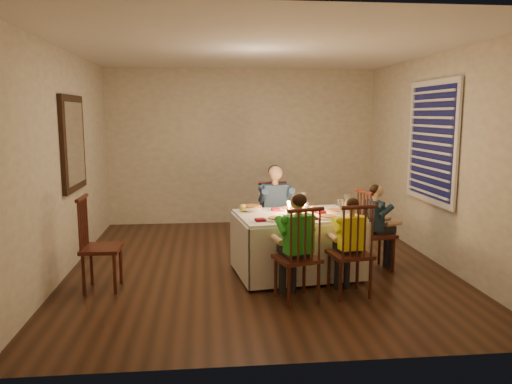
{
  "coord_description": "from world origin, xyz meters",
  "views": [
    {
      "loc": [
        -0.62,
        -5.94,
        1.85
      ],
      "look_at": [
        -0.01,
        0.15,
        0.89
      ],
      "focal_mm": 35.0,
      "sensor_mm": 36.0,
      "label": 1
    }
  ],
  "objects": [
    {
      "name": "squash",
      "position": [
        -0.2,
        -0.21,
        0.76
      ],
      "size": [
        0.09,
        0.09,
        0.09
      ],
      "primitive_type": "sphere",
      "color": "yellow",
      "rests_on": "dining_table"
    },
    {
      "name": "ceiling",
      "position": [
        0.0,
        0.0,
        2.6
      ],
      "size": [
        5.0,
        5.0,
        0.0
      ],
      "primitive_type": "plane",
      "color": "white",
      "rests_on": "wall_back"
    },
    {
      "name": "chair_near_right",
      "position": [
        0.83,
        -1.13,
        0.0
      ],
      "size": [
        0.45,
        0.43,
        0.97
      ],
      "primitive_type": null,
      "rotation": [
        0.0,
        0.0,
        3.28
      ],
      "color": "#34110E",
      "rests_on": "ground"
    },
    {
      "name": "wall_back",
      "position": [
        0.0,
        2.5,
        1.3
      ],
      "size": [
        4.5,
        0.02,
        2.6
      ],
      "primitive_type": "cube",
      "color": "beige",
      "rests_on": "ground"
    },
    {
      "name": "candle_right",
      "position": [
        0.5,
        -0.4,
        0.76
      ],
      "size": [
        0.06,
        0.06,
        0.1
      ],
      "primitive_type": "cylinder",
      "color": "silver",
      "rests_on": "dining_table"
    },
    {
      "name": "chair_near_left",
      "position": [
        0.26,
        -1.22,
        0.0
      ],
      "size": [
        0.49,
        0.48,
        0.97
      ],
      "primitive_type": null,
      "rotation": [
        0.0,
        0.0,
        3.43
      ],
      "color": "#34110E",
      "rests_on": "ground"
    },
    {
      "name": "child_green",
      "position": [
        0.26,
        -1.22,
        0.0
      ],
      "size": [
        0.44,
        0.42,
        1.09
      ],
      "primitive_type": null,
      "rotation": [
        0.0,
        0.0,
        3.43
      ],
      "color": "green",
      "rests_on": "ground"
    },
    {
      "name": "chair_extra",
      "position": [
        -1.73,
        -0.69,
        0.0
      ],
      "size": [
        0.4,
        0.42,
        1.01
      ],
      "primitive_type": null,
      "rotation": [
        0.0,
        0.0,
        1.55
      ],
      "color": "#34110E",
      "rests_on": "ground"
    },
    {
      "name": "wall_mirror",
      "position": [
        -2.22,
        0.3,
        1.5
      ],
      "size": [
        0.06,
        0.95,
        1.15
      ],
      "color": "black",
      "rests_on": "wall_left"
    },
    {
      "name": "wall_left",
      "position": [
        -2.25,
        0.0,
        1.3
      ],
      "size": [
        0.02,
        5.0,
        2.6
      ],
      "primitive_type": "cube",
      "color": "beige",
      "rests_on": "ground"
    },
    {
      "name": "chair_adult",
      "position": [
        0.27,
        0.34,
        0.0
      ],
      "size": [
        0.44,
        0.42,
        0.97
      ],
      "primitive_type": null,
      "rotation": [
        0.0,
        0.0,
        0.11
      ],
      "color": "#34110E",
      "rests_on": "ground"
    },
    {
      "name": "adult",
      "position": [
        0.27,
        0.34,
        0.0
      ],
      "size": [
        0.47,
        0.44,
        1.2
      ],
      "primitive_type": null,
      "rotation": [
        0.0,
        0.0,
        0.11
      ],
      "color": "navy",
      "rests_on": "ground"
    },
    {
      "name": "candle_left",
      "position": [
        0.32,
        -0.43,
        0.76
      ],
      "size": [
        0.06,
        0.06,
        0.1
      ],
      "primitive_type": "cylinder",
      "color": "silver",
      "rests_on": "dining_table"
    },
    {
      "name": "child_teal",
      "position": [
        1.38,
        -0.32,
        0.0
      ],
      "size": [
        0.36,
        0.38,
        1.03
      ],
      "primitive_type": null,
      "rotation": [
        0.0,
        0.0,
        1.76
      ],
      "color": "#192D40",
      "rests_on": "ground"
    },
    {
      "name": "orange_fruit",
      "position": [
        0.61,
        -0.34,
        0.75
      ],
      "size": [
        0.08,
        0.08,
        0.08
      ],
      "primitive_type": "sphere",
      "color": "orange",
      "rests_on": "dining_table"
    },
    {
      "name": "chair_end",
      "position": [
        1.38,
        -0.32,
        0.0
      ],
      "size": [
        0.45,
        0.46,
        0.97
      ],
      "primitive_type": null,
      "rotation": [
        0.0,
        0.0,
        1.76
      ],
      "color": "#34110E",
      "rests_on": "ground"
    },
    {
      "name": "dining_table",
      "position": [
        0.41,
        -0.42,
        0.51
      ],
      "size": [
        1.5,
        1.17,
        0.68
      ],
      "rotation": [
        0.0,
        0.0,
        0.14
      ],
      "color": "silver",
      "rests_on": "ground"
    },
    {
      "name": "setting_adult",
      "position": [
        0.37,
        -0.16,
        0.72
      ],
      "size": [
        0.29,
        0.29,
        0.02
      ],
      "primitive_type": "cylinder",
      "rotation": [
        0.0,
        0.0,
        0.14
      ],
      "color": "white",
      "rests_on": "dining_table"
    },
    {
      "name": "setting_yellow",
      "position": [
        0.7,
        -0.68,
        0.72
      ],
      "size": [
        0.29,
        0.29,
        0.02
      ],
      "primitive_type": "cylinder",
      "rotation": [
        0.0,
        0.0,
        0.14
      ],
      "color": "white",
      "rests_on": "dining_table"
    },
    {
      "name": "ground",
      "position": [
        0.0,
        0.0,
        0.0
      ],
      "size": [
        5.0,
        5.0,
        0.0
      ],
      "primitive_type": "plane",
      "color": "black",
      "rests_on": "ground"
    },
    {
      "name": "window_blinds",
      "position": [
        2.21,
        0.1,
        1.5
      ],
      "size": [
        0.07,
        1.34,
        1.54
      ],
      "color": "black",
      "rests_on": "wall_right"
    },
    {
      "name": "serving_bowl",
      "position": [
        -0.09,
        -0.18,
        0.74
      ],
      "size": [
        0.25,
        0.25,
        0.06
      ],
      "primitive_type": "imported",
      "rotation": [
        0.0,
        0.0,
        -0.06
      ],
      "color": "white",
      "rests_on": "dining_table"
    },
    {
      "name": "setting_teal",
      "position": [
        0.87,
        -0.36,
        0.72
      ],
      "size": [
        0.29,
        0.29,
        0.02
      ],
      "primitive_type": "cylinder",
      "rotation": [
        0.0,
        0.0,
        0.14
      ],
      "color": "white",
      "rests_on": "dining_table"
    },
    {
      "name": "wall_right",
      "position": [
        2.25,
        0.0,
        1.3
      ],
      "size": [
        0.02,
        5.0,
        2.6
      ],
      "primitive_type": "cube",
      "color": "beige",
      "rests_on": "ground"
    },
    {
      "name": "child_yellow",
      "position": [
        0.83,
        -1.13,
        0.0
      ],
      "size": [
        0.36,
        0.34,
        1.02
      ],
      "primitive_type": null,
      "rotation": [
        0.0,
        0.0,
        3.28
      ],
      "color": "#FFF81B",
      "rests_on": "ground"
    },
    {
      "name": "setting_green",
      "position": [
        0.13,
        -0.72,
        0.72
      ],
      "size": [
        0.29,
        0.29,
        0.02
      ],
      "primitive_type": "cylinder",
      "rotation": [
        0.0,
        0.0,
        0.14
      ],
      "color": "white",
      "rests_on": "dining_table"
    }
  ]
}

